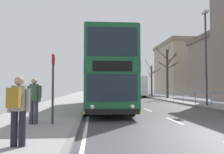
% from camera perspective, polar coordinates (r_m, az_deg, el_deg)
% --- Properties ---
extents(ground, '(15.80, 140.00, 0.20)m').
position_cam_1_polar(ground, '(7.79, 18.06, -13.64)').
color(ground, '#45454A').
extents(double_decker_bus_main, '(2.90, 11.35, 4.52)m').
position_cam_1_polar(double_decker_bus_main, '(15.16, -1.31, 0.43)').
color(double_decker_bus_main, '#19512D').
rests_on(double_decker_bus_main, ground).
extents(background_bus_far_lane, '(2.80, 9.47, 3.17)m').
position_cam_1_polar(background_bus_far_lane, '(35.43, 5.47, -2.40)').
color(background_bus_far_lane, white).
rests_on(background_bus_far_lane, ground).
extents(pedestrian_railing_far_kerb, '(0.05, 32.69, 1.07)m').
position_cam_1_polar(pedestrian_railing_far_kerb, '(22.86, 15.97, -4.28)').
color(pedestrian_railing_far_kerb, '#598CC6').
rests_on(pedestrian_railing_far_kerb, ground).
extents(pedestrian_with_backpack, '(0.55, 0.57, 1.73)m').
position_cam_1_polar(pedestrian_with_backpack, '(8.79, -19.80, -5.01)').
color(pedestrian_with_backpack, '#383842').
rests_on(pedestrian_with_backpack, ground).
extents(pedestrian_companion, '(0.55, 0.54, 1.65)m').
position_cam_1_polar(pedestrian_companion, '(5.57, -23.56, -6.88)').
color(pedestrian_companion, black).
rests_on(pedestrian_companion, ground).
extents(bus_stop_sign_near, '(0.08, 0.44, 2.66)m').
position_cam_1_polar(bus_stop_sign_near, '(8.55, -15.32, -0.97)').
color(bus_stop_sign_near, '#2D2D33').
rests_on(bus_stop_sign_near, ground).
extents(street_lamp_far_side, '(0.28, 0.60, 7.35)m').
position_cam_1_polar(street_lamp_far_side, '(18.36, 23.54, 6.56)').
color(street_lamp_far_side, '#38383D').
rests_on(street_lamp_far_side, ground).
extents(bare_tree_far_00, '(2.71, 2.15, 5.94)m').
position_cam_1_polar(bare_tree_far_00, '(36.12, 10.45, -0.57)').
color(bare_tree_far_00, brown).
rests_on(bare_tree_far_00, ground).
extents(bare_tree_far_01, '(3.24, 2.27, 6.64)m').
position_cam_1_polar(bare_tree_far_01, '(28.94, 14.47, 1.55)').
color(bare_tree_far_01, '#423328').
rests_on(bare_tree_far_01, ground).
extents(background_building_02, '(11.49, 12.79, 10.84)m').
position_cam_1_polar(background_building_02, '(48.25, 19.45, 2.08)').
color(background_building_02, gray).
rests_on(background_building_02, ground).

